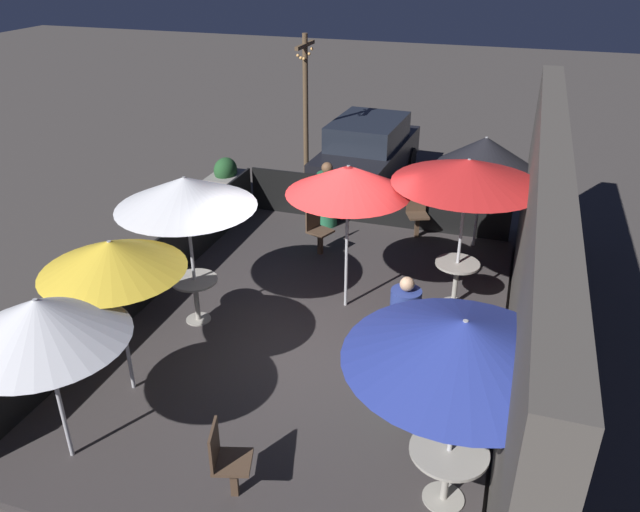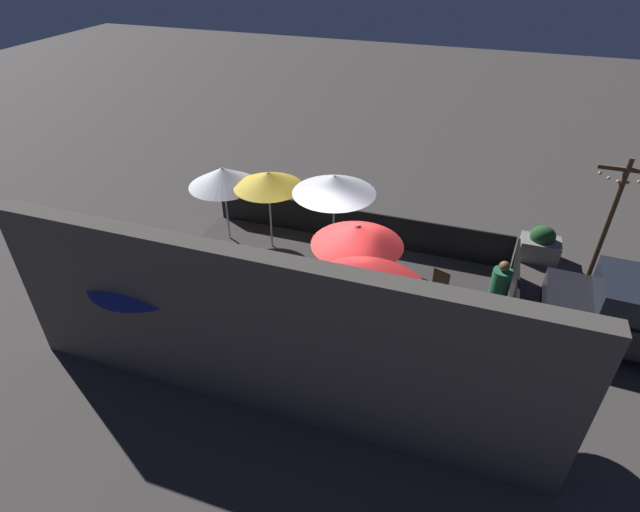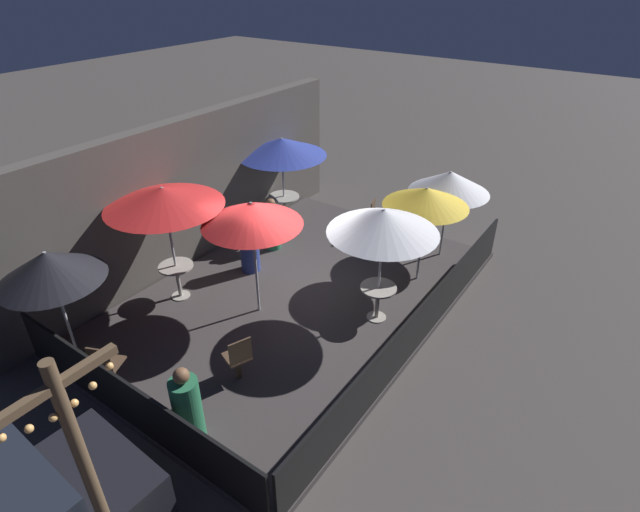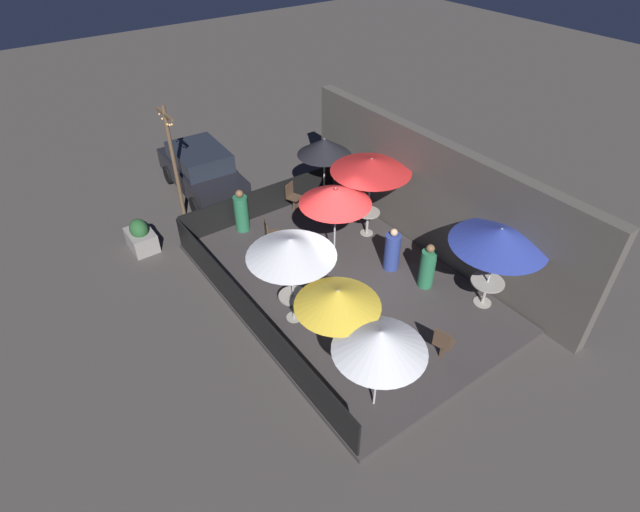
{
  "view_description": "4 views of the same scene",
  "coord_description": "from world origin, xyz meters",
  "px_view_note": "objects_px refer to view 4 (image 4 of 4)",
  "views": [
    {
      "loc": [
        7.64,
        2.66,
        5.55
      ],
      "look_at": [
        -0.37,
        0.04,
        1.21
      ],
      "focal_mm": 35.0,
      "sensor_mm": 36.0,
      "label": 1
    },
    {
      "loc": [
        -2.88,
        8.63,
        7.58
      ],
      "look_at": [
        0.26,
        -0.52,
        1.01
      ],
      "focal_mm": 28.0,
      "sensor_mm": 36.0,
      "label": 2
    },
    {
      "loc": [
        -6.83,
        -5.39,
        6.33
      ],
      "look_at": [
        0.11,
        -0.54,
        1.24
      ],
      "focal_mm": 28.0,
      "sensor_mm": 36.0,
      "label": 3
    },
    {
      "loc": [
        7.85,
        -6.37,
        8.86
      ],
      "look_at": [
        -0.44,
        -0.43,
        0.96
      ],
      "focal_mm": 28.0,
      "sensor_mm": 36.0,
      "label": 4
    }
  ],
  "objects_px": {
    "patio_umbrella_4": "(324,147)",
    "patio_umbrella_6": "(380,341)",
    "patio_umbrella_2": "(291,247)",
    "patio_chair_2": "(271,233)",
    "patio_umbrella_3": "(335,196)",
    "patio_chair_0": "(443,343)",
    "patio_umbrella_5": "(338,298)",
    "planter_box": "(141,236)",
    "patron_0": "(427,268)",
    "patron_1": "(392,251)",
    "parked_car_0": "(202,170)",
    "patron_2": "(241,212)",
    "patio_chair_1": "(293,196)",
    "patio_umbrella_0": "(371,165)",
    "light_post": "(173,158)",
    "patio_umbrella_1": "(500,237)",
    "dining_table_2": "(293,300)",
    "dining_table_0": "(368,217)",
    "dining_table_1": "(487,286)"
  },
  "relations": [
    {
      "from": "patio_umbrella_6",
      "to": "patron_2",
      "type": "height_order",
      "value": "patio_umbrella_6"
    },
    {
      "from": "patio_umbrella_1",
      "to": "patron_1",
      "type": "distance_m",
      "value": 3.02
    },
    {
      "from": "dining_table_2",
      "to": "patio_chair_2",
      "type": "height_order",
      "value": "patio_chair_2"
    },
    {
      "from": "patio_umbrella_3",
      "to": "patron_2",
      "type": "bearing_deg",
      "value": -156.97
    },
    {
      "from": "patio_umbrella_3",
      "to": "patio_umbrella_4",
      "type": "height_order",
      "value": "patio_umbrella_3"
    },
    {
      "from": "patio_chair_2",
      "to": "patio_umbrella_0",
      "type": "bearing_deg",
      "value": 0.0
    },
    {
      "from": "patron_2",
      "to": "planter_box",
      "type": "xyz_separation_m",
      "value": [
        -1.0,
        -2.8,
        -0.31
      ]
    },
    {
      "from": "light_post",
      "to": "parked_car_0",
      "type": "distance_m",
      "value": 2.03
    },
    {
      "from": "patio_umbrella_2",
      "to": "patio_chair_2",
      "type": "relative_size",
      "value": 2.59
    },
    {
      "from": "patio_umbrella_3",
      "to": "parked_car_0",
      "type": "distance_m",
      "value": 6.23
    },
    {
      "from": "patio_umbrella_1",
      "to": "patio_umbrella_3",
      "type": "bearing_deg",
      "value": -148.97
    },
    {
      "from": "patron_2",
      "to": "light_post",
      "type": "height_order",
      "value": "light_post"
    },
    {
      "from": "patio_umbrella_2",
      "to": "parked_car_0",
      "type": "bearing_deg",
      "value": 172.49
    },
    {
      "from": "patio_umbrella_2",
      "to": "patio_chair_0",
      "type": "xyz_separation_m",
      "value": [
        3.0,
        1.97,
        -1.66
      ]
    },
    {
      "from": "patio_chair_1",
      "to": "patron_0",
      "type": "xyz_separation_m",
      "value": [
        5.18,
        0.79,
        0.08
      ]
    },
    {
      "from": "dining_table_0",
      "to": "dining_table_1",
      "type": "bearing_deg",
      "value": 5.89
    },
    {
      "from": "patio_umbrella_3",
      "to": "patio_umbrella_1",
      "type": "bearing_deg",
      "value": 31.03
    },
    {
      "from": "patio_umbrella_1",
      "to": "planter_box",
      "type": "distance_m",
      "value": 9.85
    },
    {
      "from": "patio_umbrella_2",
      "to": "patron_2",
      "type": "relative_size",
      "value": 1.75
    },
    {
      "from": "dining_table_1",
      "to": "patron_0",
      "type": "relative_size",
      "value": 0.63
    },
    {
      "from": "patron_1",
      "to": "patio_chair_2",
      "type": "bearing_deg",
      "value": -139.94
    },
    {
      "from": "patio_umbrella_4",
      "to": "patron_1",
      "type": "bearing_deg",
      "value": -8.8
    },
    {
      "from": "patio_umbrella_6",
      "to": "light_post",
      "type": "xyz_separation_m",
      "value": [
        -9.08,
        -0.25,
        0.07
      ]
    },
    {
      "from": "patio_umbrella_0",
      "to": "patron_2",
      "type": "height_order",
      "value": "patio_umbrella_0"
    },
    {
      "from": "patron_0",
      "to": "light_post",
      "type": "relative_size",
      "value": 0.36
    },
    {
      "from": "patio_chair_0",
      "to": "patio_umbrella_5",
      "type": "bearing_deg",
      "value": 131.94
    },
    {
      "from": "patio_umbrella_4",
      "to": "patio_umbrella_6",
      "type": "xyz_separation_m",
      "value": [
        7.14,
        -3.91,
        -0.04
      ]
    },
    {
      "from": "patio_umbrella_3",
      "to": "patron_0",
      "type": "relative_size",
      "value": 1.83
    },
    {
      "from": "patio_umbrella_5",
      "to": "planter_box",
      "type": "bearing_deg",
      "value": -164.4
    },
    {
      "from": "patio_umbrella_0",
      "to": "patio_umbrella_4",
      "type": "xyz_separation_m",
      "value": [
        -2.34,
        0.09,
        -0.38
      ]
    },
    {
      "from": "patio_umbrella_3",
      "to": "dining_table_2",
      "type": "xyz_separation_m",
      "value": [
        1.15,
        -2.1,
        -1.62
      ]
    },
    {
      "from": "patio_umbrella_3",
      "to": "patron_0",
      "type": "height_order",
      "value": "patio_umbrella_3"
    },
    {
      "from": "patio_umbrella_0",
      "to": "patio_umbrella_5",
      "type": "distance_m",
      "value": 5.2
    },
    {
      "from": "patron_1",
      "to": "patio_umbrella_6",
      "type": "bearing_deg",
      "value": -45.04
    },
    {
      "from": "patio_umbrella_3",
      "to": "patio_umbrella_2",
      "type": "bearing_deg",
      "value": -61.16
    },
    {
      "from": "dining_table_1",
      "to": "patron_2",
      "type": "bearing_deg",
      "value": -152.5
    },
    {
      "from": "patio_chair_0",
      "to": "patio_chair_2",
      "type": "distance_m",
      "value": 5.9
    },
    {
      "from": "dining_table_1",
      "to": "patron_1",
      "type": "relative_size",
      "value": 0.64
    },
    {
      "from": "patio_chair_0",
      "to": "patron_2",
      "type": "relative_size",
      "value": 0.68
    },
    {
      "from": "patio_chair_2",
      "to": "patron_2",
      "type": "xyz_separation_m",
      "value": [
        -1.3,
        -0.23,
        0.1
      ]
    },
    {
      "from": "patron_0",
      "to": "patron_1",
      "type": "xyz_separation_m",
      "value": [
        -1.09,
        -0.24,
        -0.02
      ]
    },
    {
      "from": "patio_umbrella_2",
      "to": "patron_2",
      "type": "distance_m",
      "value": 4.49
    },
    {
      "from": "patio_umbrella_3",
      "to": "patio_umbrella_6",
      "type": "relative_size",
      "value": 1.13
    },
    {
      "from": "patio_chair_0",
      "to": "patio_chair_2",
      "type": "bearing_deg",
      "value": 82.51
    },
    {
      "from": "patio_umbrella_4",
      "to": "patio_chair_2",
      "type": "bearing_deg",
      "value": -65.88
    },
    {
      "from": "patio_umbrella_4",
      "to": "patio_chair_0",
      "type": "bearing_deg",
      "value": -15.04
    },
    {
      "from": "patio_umbrella_4",
      "to": "patio_chair_1",
      "type": "height_order",
      "value": "patio_umbrella_4"
    },
    {
      "from": "patio_umbrella_3",
      "to": "patio_umbrella_6",
      "type": "xyz_separation_m",
      "value": [
        4.21,
        -2.13,
        -0.31
      ]
    },
    {
      "from": "patio_chair_1",
      "to": "patron_0",
      "type": "height_order",
      "value": "patron_0"
    },
    {
      "from": "patron_0",
      "to": "parked_car_0",
      "type": "distance_m",
      "value": 8.49
    }
  ]
}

